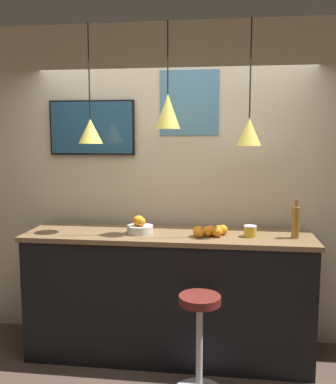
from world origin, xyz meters
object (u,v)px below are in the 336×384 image
(fruit_bowl, at_px, (140,226))
(juice_bottle, at_px, (296,222))
(mounted_tv, at_px, (92,128))
(bar_stool, at_px, (199,334))
(spread_jar, at_px, (250,231))

(fruit_bowl, bearing_deg, juice_bottle, 0.25)
(fruit_bowl, xyz_separation_m, mounted_tv, (-0.52, 0.41, 0.82))
(bar_stool, distance_m, juice_bottle, 1.16)
(juice_bottle, bearing_deg, bar_stool, -144.88)
(fruit_bowl, height_order, mounted_tv, mounted_tv)
(bar_stool, height_order, juice_bottle, juice_bottle)
(juice_bottle, height_order, spread_jar, juice_bottle)
(spread_jar, height_order, mounted_tv, mounted_tv)
(juice_bottle, relative_size, spread_jar, 3.03)
(fruit_bowl, distance_m, spread_jar, 0.91)
(fruit_bowl, height_order, spread_jar, fruit_bowl)
(bar_stool, relative_size, mounted_tv, 0.95)
(fruit_bowl, relative_size, mounted_tv, 0.28)
(bar_stool, relative_size, fruit_bowl, 3.45)
(juice_bottle, bearing_deg, fruit_bowl, -179.75)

